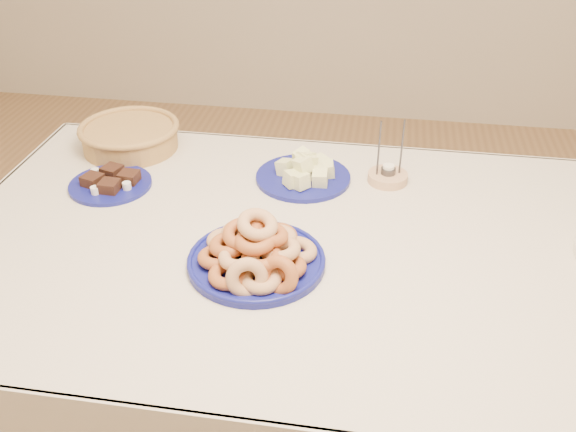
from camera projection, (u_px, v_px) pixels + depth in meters
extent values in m
cylinder|color=brown|center=(108.00, 249.00, 2.20)|extent=(0.06, 0.06, 0.72)
cylinder|color=brown|center=(532.00, 291.00, 2.01)|extent=(0.06, 0.06, 0.72)
cube|color=beige|center=(291.00, 243.00, 1.56)|extent=(1.70, 1.10, 0.02)
cube|color=beige|center=(318.00, 180.00, 2.09)|extent=(1.70, 0.01, 0.28)
cylinder|color=navy|center=(256.00, 262.00, 1.47)|extent=(0.36, 0.36, 0.02)
torus|color=navy|center=(256.00, 259.00, 1.46)|extent=(0.37, 0.37, 0.01)
torus|color=#AE7548|center=(297.00, 250.00, 1.47)|extent=(0.10, 0.10, 0.04)
torus|color=brown|center=(278.00, 237.00, 1.51)|extent=(0.12, 0.12, 0.04)
torus|color=brown|center=(252.00, 231.00, 1.53)|extent=(0.13, 0.13, 0.03)
torus|color=#AE7548|center=(226.00, 241.00, 1.50)|extent=(0.13, 0.13, 0.03)
torus|color=brown|center=(218.00, 257.00, 1.45)|extent=(0.11, 0.11, 0.04)
torus|color=brown|center=(229.00, 275.00, 1.39)|extent=(0.13, 0.13, 0.04)
torus|color=#AE7548|center=(261.00, 278.00, 1.38)|extent=(0.09, 0.09, 0.04)
torus|color=brown|center=(286.00, 267.00, 1.41)|extent=(0.13, 0.13, 0.04)
torus|color=#AE7548|center=(277.00, 238.00, 1.46)|extent=(0.10, 0.10, 0.03)
torus|color=brown|center=(261.00, 230.00, 1.49)|extent=(0.13, 0.13, 0.06)
torus|color=#AE7548|center=(241.00, 234.00, 1.48)|extent=(0.13, 0.13, 0.04)
torus|color=brown|center=(229.00, 245.00, 1.44)|extent=(0.12, 0.12, 0.04)
torus|color=#AE7548|center=(239.00, 257.00, 1.40)|extent=(0.13, 0.13, 0.03)
torus|color=brown|center=(262.00, 258.00, 1.40)|extent=(0.12, 0.12, 0.04)
torus|color=#AE7548|center=(280.00, 250.00, 1.42)|extent=(0.12, 0.12, 0.04)
torus|color=brown|center=(268.00, 234.00, 1.43)|extent=(0.13, 0.13, 0.05)
torus|color=#AE7548|center=(256.00, 227.00, 1.45)|extent=(0.12, 0.11, 0.05)
torus|color=brown|center=(243.00, 234.00, 1.43)|extent=(0.10, 0.10, 0.05)
torus|color=brown|center=(255.00, 241.00, 1.40)|extent=(0.10, 0.10, 0.03)
torus|color=#AE7548|center=(257.00, 225.00, 1.41)|extent=(0.13, 0.13, 0.06)
torus|color=#AE7548|center=(247.00, 278.00, 1.36)|extent=(0.11, 0.08, 0.10)
torus|color=brown|center=(278.00, 276.00, 1.37)|extent=(0.10, 0.08, 0.10)
cylinder|color=navy|center=(303.00, 177.00, 1.81)|extent=(0.35, 0.35, 0.01)
cube|color=#DCE691|center=(293.00, 179.00, 1.74)|extent=(0.06, 0.06, 0.05)
cube|color=#DCE691|center=(319.00, 172.00, 1.78)|extent=(0.06, 0.05, 0.05)
cube|color=#DCE691|center=(306.00, 159.00, 1.78)|extent=(0.06, 0.06, 0.05)
cube|color=#DCE691|center=(304.00, 159.00, 1.78)|extent=(0.05, 0.05, 0.05)
cube|color=#DCE691|center=(286.00, 167.00, 1.80)|extent=(0.06, 0.06, 0.05)
cube|color=#DCE691|center=(300.00, 181.00, 1.73)|extent=(0.06, 0.06, 0.05)
cube|color=#DCE691|center=(320.00, 164.00, 1.82)|extent=(0.06, 0.06, 0.05)
cube|color=#DCE691|center=(303.00, 165.00, 1.75)|extent=(0.07, 0.06, 0.05)
cube|color=#DCE691|center=(320.00, 178.00, 1.75)|extent=(0.04, 0.05, 0.05)
cube|color=#DCE691|center=(327.00, 169.00, 1.79)|extent=(0.05, 0.05, 0.05)
cube|color=#DCE691|center=(303.00, 158.00, 1.78)|extent=(0.06, 0.07, 0.06)
cube|color=#DCE691|center=(307.00, 162.00, 1.76)|extent=(0.07, 0.06, 0.05)
cylinder|color=navy|center=(111.00, 184.00, 1.78)|extent=(0.28, 0.28, 0.01)
cube|color=black|center=(92.00, 180.00, 1.76)|extent=(0.06, 0.06, 0.03)
cube|color=black|center=(109.00, 186.00, 1.73)|extent=(0.05, 0.05, 0.03)
cube|color=black|center=(112.00, 171.00, 1.80)|extent=(0.06, 0.06, 0.03)
cube|color=black|center=(129.00, 177.00, 1.77)|extent=(0.05, 0.05, 0.03)
cylinder|color=white|center=(95.00, 172.00, 1.80)|extent=(0.03, 0.03, 0.02)
cylinder|color=white|center=(95.00, 190.00, 1.72)|extent=(0.03, 0.03, 0.02)
cylinder|color=white|center=(127.00, 186.00, 1.74)|extent=(0.03, 0.03, 0.02)
cylinder|color=olive|center=(130.00, 138.00, 1.96)|extent=(0.37, 0.37, 0.07)
torus|color=olive|center=(129.00, 127.00, 1.94)|extent=(0.40, 0.40, 0.02)
cylinder|color=tan|center=(388.00, 177.00, 1.79)|extent=(0.14, 0.14, 0.03)
cylinder|color=#434349|center=(388.00, 171.00, 1.78)|extent=(0.05, 0.05, 0.02)
cylinder|color=white|center=(389.00, 167.00, 1.78)|extent=(0.04, 0.04, 0.01)
cylinder|color=#434349|center=(379.00, 148.00, 1.74)|extent=(0.01, 0.01, 0.16)
cylinder|color=#434349|center=(402.00, 147.00, 1.75)|extent=(0.01, 0.01, 0.16)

